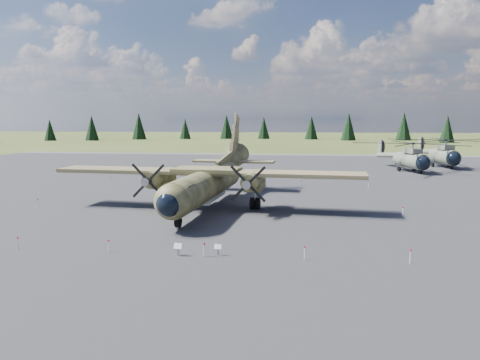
# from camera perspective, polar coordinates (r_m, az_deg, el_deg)

# --- Properties ---
(ground) EXTENTS (500.00, 500.00, 0.00)m
(ground) POSITION_cam_1_polar(r_m,az_deg,el_deg) (41.91, -3.46, -3.91)
(ground) COLOR #525C29
(ground) RESTS_ON ground
(apron) EXTENTS (120.00, 120.00, 0.04)m
(apron) POSITION_cam_1_polar(r_m,az_deg,el_deg) (51.62, -1.47, -1.74)
(apron) COLOR #59595E
(apron) RESTS_ON ground
(transport_plane) EXTENTS (28.77, 26.07, 9.47)m
(transport_plane) POSITION_cam_1_polar(r_m,az_deg,el_deg) (44.12, -3.70, 0.25)
(transport_plane) COLOR #3F4022
(transport_plane) RESTS_ON ground
(helicopter_near) EXTENTS (22.47, 23.19, 4.61)m
(helicopter_near) POSITION_cam_1_polar(r_m,az_deg,el_deg) (77.58, 20.12, 3.33)
(helicopter_near) COLOR #64675A
(helicopter_near) RESTS_ON ground
(helicopter_mid) EXTENTS (21.09, 23.52, 4.86)m
(helicopter_mid) POSITION_cam_1_polar(r_m,az_deg,el_deg) (86.69, 23.66, 3.66)
(helicopter_mid) COLOR #64675A
(helicopter_mid) RESTS_ON ground
(info_placard_left) EXTENTS (0.52, 0.27, 0.78)m
(info_placard_left) POSITION_cam_1_polar(r_m,az_deg,el_deg) (28.88, -7.57, -8.13)
(info_placard_left) COLOR gray
(info_placard_left) RESTS_ON ground
(info_placard_right) EXTENTS (0.46, 0.24, 0.70)m
(info_placard_right) POSITION_cam_1_polar(r_m,az_deg,el_deg) (28.75, -2.71, -8.27)
(info_placard_right) COLOR gray
(info_placard_right) RESTS_ON ground
(barrier_fence) EXTENTS (33.12, 29.62, 0.85)m
(barrier_fence) POSITION_cam_1_polar(r_m,az_deg,el_deg) (41.82, -4.11, -3.23)
(barrier_fence) COLOR silver
(barrier_fence) RESTS_ON ground
(treeline) EXTENTS (315.41, 320.96, 10.99)m
(treeline) POSITION_cam_1_polar(r_m,az_deg,el_deg) (40.47, -8.24, 2.59)
(treeline) COLOR black
(treeline) RESTS_ON ground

